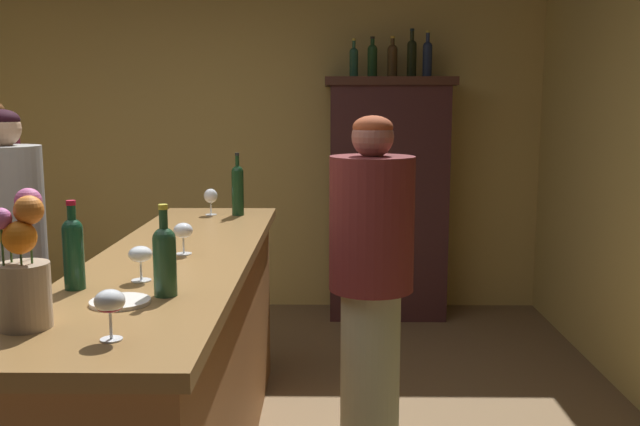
{
  "coord_description": "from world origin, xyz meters",
  "views": [
    {
      "loc": [
        1.05,
        -2.66,
        1.59
      ],
      "look_at": [
        1.01,
        0.13,
        1.16
      ],
      "focal_mm": 39.54,
      "sensor_mm": 36.0,
      "label": 1
    }
  ],
  "objects_px": {
    "display_bottle_center": "(392,59)",
    "display_bottle_right": "(427,57)",
    "display_cabinet": "(388,194)",
    "bartender": "(371,280)",
    "wine_bottle_syrah": "(165,257)",
    "wine_glass_spare": "(183,232)",
    "display_bottle_midleft": "(372,59)",
    "display_bottle_midright": "(412,56)",
    "wine_bottle_riesling": "(73,249)",
    "display_bottle_left": "(354,61)",
    "wine_glass_front": "(110,304)",
    "flower_arrangement": "(23,269)",
    "bar_counter": "(179,369)",
    "wine_glass_rear": "(211,197)",
    "wine_bottle_malbec": "(238,188)",
    "wine_glass_mid": "(140,256)",
    "cheese_plate": "(120,302)",
    "patron_in_navy": "(9,248)"
  },
  "relations": [
    {
      "from": "display_bottle_center",
      "to": "display_bottle_right",
      "type": "distance_m",
      "value": 0.25
    },
    {
      "from": "display_cabinet",
      "to": "bartender",
      "type": "bearing_deg",
      "value": -96.49
    },
    {
      "from": "wine_bottle_syrah",
      "to": "wine_glass_spare",
      "type": "xyz_separation_m",
      "value": [
        -0.07,
        0.63,
        -0.03
      ]
    },
    {
      "from": "display_bottle_midleft",
      "to": "display_bottle_midright",
      "type": "xyz_separation_m",
      "value": [
        0.29,
        0.0,
        0.02
      ]
    },
    {
      "from": "wine_bottle_riesling",
      "to": "display_bottle_left",
      "type": "bearing_deg",
      "value": 71.24
    },
    {
      "from": "wine_glass_front",
      "to": "flower_arrangement",
      "type": "bearing_deg",
      "value": 159.0
    },
    {
      "from": "wine_bottle_riesling",
      "to": "wine_glass_front",
      "type": "relative_size",
      "value": 2.2
    },
    {
      "from": "display_cabinet",
      "to": "bartender",
      "type": "xyz_separation_m",
      "value": [
        -0.26,
        -2.26,
        -0.09
      ]
    },
    {
      "from": "display_bottle_left",
      "to": "display_cabinet",
      "type": "bearing_deg",
      "value": 0.0
    },
    {
      "from": "display_bottle_midleft",
      "to": "wine_bottle_riesling",
      "type": "bearing_deg",
      "value": -111.05
    },
    {
      "from": "display_cabinet",
      "to": "wine_bottle_syrah",
      "type": "distance_m",
      "value": 3.22
    },
    {
      "from": "display_bottle_right",
      "to": "flower_arrangement",
      "type": "bearing_deg",
      "value": -114.34
    },
    {
      "from": "bar_counter",
      "to": "display_bottle_midleft",
      "type": "bearing_deg",
      "value": 68.86
    },
    {
      "from": "display_bottle_center",
      "to": "display_bottle_midleft",
      "type": "bearing_deg",
      "value": 180.0
    },
    {
      "from": "display_bottle_left",
      "to": "wine_glass_rear",
      "type": "bearing_deg",
      "value": -120.62
    },
    {
      "from": "wine_bottle_syrah",
      "to": "display_bottle_midleft",
      "type": "relative_size",
      "value": 1.0
    },
    {
      "from": "wine_glass_rear",
      "to": "display_bottle_right",
      "type": "relative_size",
      "value": 0.44
    },
    {
      "from": "display_bottle_right",
      "to": "display_cabinet",
      "type": "bearing_deg",
      "value": 180.0
    },
    {
      "from": "wine_bottle_malbec",
      "to": "bartender",
      "type": "relative_size",
      "value": 0.22
    },
    {
      "from": "bar_counter",
      "to": "display_bottle_left",
      "type": "distance_m",
      "value": 2.92
    },
    {
      "from": "wine_glass_spare",
      "to": "display_bottle_center",
      "type": "relative_size",
      "value": 0.44
    },
    {
      "from": "wine_glass_mid",
      "to": "display_bottle_right",
      "type": "relative_size",
      "value": 0.37
    },
    {
      "from": "flower_arrangement",
      "to": "display_bottle_center",
      "type": "bearing_deg",
      "value": 69.32
    },
    {
      "from": "bar_counter",
      "to": "wine_glass_mid",
      "type": "relative_size",
      "value": 21.13
    },
    {
      "from": "display_bottle_midright",
      "to": "cheese_plate",
      "type": "bearing_deg",
      "value": -111.36
    },
    {
      "from": "wine_glass_front",
      "to": "display_bottle_midleft",
      "type": "xyz_separation_m",
      "value": [
        0.87,
        3.49,
        0.84
      ]
    },
    {
      "from": "bar_counter",
      "to": "cheese_plate",
      "type": "xyz_separation_m",
      "value": [
        -0.01,
        -0.73,
        0.5
      ]
    },
    {
      "from": "wine_bottle_malbec",
      "to": "wine_glass_spare",
      "type": "xyz_separation_m",
      "value": [
        -0.09,
        -1.03,
        -0.06
      ]
    },
    {
      "from": "wine_glass_front",
      "to": "flower_arrangement",
      "type": "height_order",
      "value": "flower_arrangement"
    },
    {
      "from": "flower_arrangement",
      "to": "display_bottle_left",
      "type": "bearing_deg",
      "value": 73.57
    },
    {
      "from": "flower_arrangement",
      "to": "display_bottle_midleft",
      "type": "distance_m",
      "value": 3.66
    },
    {
      "from": "bar_counter",
      "to": "bartender",
      "type": "xyz_separation_m",
      "value": [
        0.81,
        0.16,
        0.34
      ]
    },
    {
      "from": "display_bottle_left",
      "to": "display_bottle_midright",
      "type": "bearing_deg",
      "value": 0.0
    },
    {
      "from": "wine_bottle_riesling",
      "to": "display_cabinet",
      "type": "bearing_deg",
      "value": 66.87
    },
    {
      "from": "bar_counter",
      "to": "wine_bottle_riesling",
      "type": "bearing_deg",
      "value": -110.64
    },
    {
      "from": "bartender",
      "to": "display_bottle_right",
      "type": "bearing_deg",
      "value": -104.9
    },
    {
      "from": "flower_arrangement",
      "to": "display_bottle_midleft",
      "type": "bearing_deg",
      "value": 71.49
    },
    {
      "from": "display_bottle_left",
      "to": "wine_glass_front",
      "type": "bearing_deg",
      "value": -101.95
    },
    {
      "from": "display_cabinet",
      "to": "patron_in_navy",
      "type": "xyz_separation_m",
      "value": [
        -2.09,
        -1.68,
        -0.07
      ]
    },
    {
      "from": "bar_counter",
      "to": "wine_glass_rear",
      "type": "bearing_deg",
      "value": 91.39
    },
    {
      "from": "display_cabinet",
      "to": "wine_bottle_riesling",
      "type": "distance_m",
      "value": 3.25
    },
    {
      "from": "wine_glass_front",
      "to": "patron_in_navy",
      "type": "distance_m",
      "value": 2.13
    },
    {
      "from": "wine_glass_front",
      "to": "cheese_plate",
      "type": "height_order",
      "value": "wine_glass_front"
    },
    {
      "from": "wine_bottle_riesling",
      "to": "display_bottle_midright",
      "type": "bearing_deg",
      "value": 64.33
    },
    {
      "from": "display_bottle_left",
      "to": "display_bottle_right",
      "type": "distance_m",
      "value": 0.54
    },
    {
      "from": "wine_bottle_riesling",
      "to": "flower_arrangement",
      "type": "xyz_separation_m",
      "value": [
        0.01,
        -0.41,
        0.03
      ]
    },
    {
      "from": "bar_counter",
      "to": "display_cabinet",
      "type": "height_order",
      "value": "display_cabinet"
    },
    {
      "from": "display_bottle_right",
      "to": "patron_in_navy",
      "type": "distance_m",
      "value": 3.1
    },
    {
      "from": "wine_glass_rear",
      "to": "flower_arrangement",
      "type": "distance_m",
      "value": 2.0
    },
    {
      "from": "display_bottle_center",
      "to": "patron_in_navy",
      "type": "height_order",
      "value": "display_bottle_center"
    }
  ]
}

